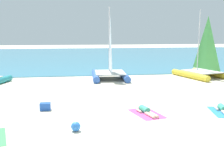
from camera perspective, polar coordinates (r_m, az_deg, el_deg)
The scene contains 10 objects.
ground_plane at distance 21.19m, azimuth -1.62°, elevation -1.44°, with size 120.00×120.00×0.00m, color beige.
ocean_water at distance 43.64m, azimuth -4.95°, elevation 3.89°, with size 120.00×40.00×0.05m, color teal.
sailboat_blue at distance 22.21m, azimuth -0.44°, elevation 1.30°, with size 3.05×4.57×5.79m.
sailboat_yellow at distance 24.12m, azimuth 18.15°, elevation 1.40°, with size 3.80×4.89×5.62m.
towel_middle at distance 13.05m, azimuth 7.19°, elevation -8.05°, with size 1.10×1.90×0.01m, color #D84C99.
sunbather_middle at distance 13.07m, azimuth 7.06°, elevation -7.45°, with size 0.76×1.55×0.30m.
towel_right at distance 14.21m, azimuth 22.17°, elevation -7.24°, with size 1.10×1.90×0.01m, color #338CD8.
sunbather_right at distance 14.24m, azimuth 22.12°, elevation -6.68°, with size 0.71×1.56×0.30m.
beach_ball at distance 10.83m, azimuth -7.54°, elevation -10.65°, with size 0.37×0.37×0.37m, color #337FE5.
cooler_box at distance 13.87m, azimuth -13.70°, elevation -6.47°, with size 0.50×0.36×0.36m, color blue.
Camera 1 is at (-2.31, -10.72, 3.79)m, focal length 44.04 mm.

